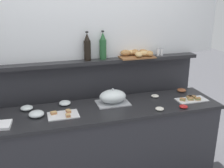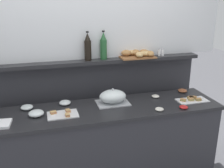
{
  "view_description": "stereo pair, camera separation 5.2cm",
  "coord_description": "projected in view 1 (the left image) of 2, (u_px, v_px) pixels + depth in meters",
  "views": [
    {
      "loc": [
        -0.6,
        -2.4,
        1.98
      ],
      "look_at": [
        0.15,
        0.1,
        1.1
      ],
      "focal_mm": 42.67,
      "sensor_mm": 36.0,
      "label": 1
    },
    {
      "loc": [
        -0.56,
        -2.41,
        1.98
      ],
      "look_at": [
        0.15,
        0.1,
        1.1
      ],
      "focal_mm": 42.67,
      "sensor_mm": 36.0,
      "label": 2
    }
  ],
  "objects": [
    {
      "name": "bread_basket",
      "position": [
        138.0,
        54.0,
        3.07
      ],
      "size": [
        0.41,
        0.3,
        0.08
      ],
      "color": "brown",
      "rests_on": "back_ledge_unit"
    },
    {
      "name": "condiment_bowl_red",
      "position": [
        155.0,
        96.0,
        2.99
      ],
      "size": [
        0.09,
        0.09,
        0.03
      ],
      "primitive_type": "ellipsoid",
      "color": "silver",
      "rests_on": "buffet_counter"
    },
    {
      "name": "napkin_stack",
      "position": [
        1.0,
        125.0,
        2.33
      ],
      "size": [
        0.19,
        0.19,
        0.03
      ],
      "primitive_type": "cube",
      "rotation": [
        0.0,
        0.0,
        -0.1
      ],
      "color": "white",
      "rests_on": "buffet_counter"
    },
    {
      "name": "salt_shaker",
      "position": [
        158.0,
        52.0,
        3.13
      ],
      "size": [
        0.03,
        0.03,
        0.09
      ],
      "color": "white",
      "rests_on": "back_ledge_unit"
    },
    {
      "name": "ground_plane",
      "position": [
        91.0,
        152.0,
        3.52
      ],
      "size": [
        12.0,
        12.0,
        0.0
      ],
      "primitive_type": "plane",
      "color": "#4C4C51"
    },
    {
      "name": "glass_bowl_extra",
      "position": [
        65.0,
        103.0,
        2.77
      ],
      "size": [
        0.12,
        0.12,
        0.05
      ],
      "color": "silver",
      "rests_on": "buffet_counter"
    },
    {
      "name": "glass_bowl_small",
      "position": [
        27.0,
        108.0,
        2.65
      ],
      "size": [
        0.12,
        0.12,
        0.05
      ],
      "color": "silver",
      "rests_on": "buffet_counter"
    },
    {
      "name": "back_ledge_unit",
      "position": [
        91.0,
        109.0,
        3.19
      ],
      "size": [
        2.56,
        0.22,
        1.29
      ],
      "color": "#2D2D33",
      "rests_on": "ground_plane"
    },
    {
      "name": "condiment_bowl_teal",
      "position": [
        182.0,
        90.0,
        3.16
      ],
      "size": [
        0.11,
        0.11,
        0.04
      ],
      "primitive_type": "ellipsoid",
      "color": "brown",
      "rests_on": "buffet_counter"
    },
    {
      "name": "wine_bottle_green",
      "position": [
        103.0,
        46.0,
        2.93
      ],
      "size": [
        0.08,
        0.08,
        0.32
      ],
      "color": "#23562D",
      "rests_on": "back_ledge_unit"
    },
    {
      "name": "wine_bottle_dark",
      "position": [
        87.0,
        47.0,
        2.88
      ],
      "size": [
        0.08,
        0.08,
        0.32
      ],
      "color": "black",
      "rests_on": "back_ledge_unit"
    },
    {
      "name": "buffet_counter",
      "position": [
        102.0,
        146.0,
        2.84
      ],
      "size": [
        2.5,
        0.6,
        0.88
      ],
      "color": "#2D2D33",
      "rests_on": "ground_plane"
    },
    {
      "name": "condiment_bowl_cream",
      "position": [
        160.0,
        109.0,
        2.66
      ],
      "size": [
        0.09,
        0.09,
        0.03
      ],
      "primitive_type": "ellipsoid",
      "color": "silver",
      "rests_on": "buffet_counter"
    },
    {
      "name": "sandwich_platter_side",
      "position": [
        63.0,
        115.0,
        2.54
      ],
      "size": [
        0.29,
        0.2,
        0.04
      ],
      "color": "white",
      "rests_on": "buffet_counter"
    },
    {
      "name": "serving_cloche",
      "position": [
        113.0,
        97.0,
        2.8
      ],
      "size": [
        0.34,
        0.24,
        0.17
      ],
      "color": "#B7BABF",
      "rests_on": "buffet_counter"
    },
    {
      "name": "pepper_shaker",
      "position": [
        162.0,
        52.0,
        3.15
      ],
      "size": [
        0.03,
        0.03,
        0.09
      ],
      "color": "white",
      "rests_on": "back_ledge_unit"
    },
    {
      "name": "condiment_bowl_dark",
      "position": [
        184.0,
        107.0,
        2.71
      ],
      "size": [
        0.09,
        0.09,
        0.03
      ],
      "primitive_type": "ellipsoid",
      "color": "red",
      "rests_on": "buffet_counter"
    },
    {
      "name": "sandwich_platter_front",
      "position": [
        191.0,
        99.0,
        2.91
      ],
      "size": [
        0.33,
        0.17,
        0.04
      ],
      "color": "white",
      "rests_on": "buffet_counter"
    },
    {
      "name": "glass_bowl_large",
      "position": [
        36.0,
        114.0,
        2.51
      ],
      "size": [
        0.14,
        0.14,
        0.06
      ],
      "color": "silver",
      "rests_on": "buffet_counter"
    }
  ]
}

